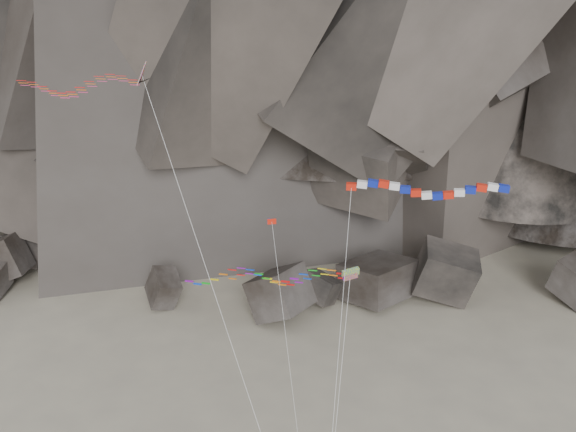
# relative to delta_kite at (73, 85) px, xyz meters

# --- Properties ---
(boulder_field) EXTENTS (85.46, 18.09, 8.22)m
(boulder_field) POSITION_rel_delta_kite_xyz_m (14.52, 32.51, -30.02)
(boulder_field) COLOR #47423F
(boulder_field) RESTS_ON ground
(delta_kite) EXTENTS (22.41, 14.09, 32.56)m
(delta_kite) POSITION_rel_delta_kite_xyz_m (0.00, 0.00, 0.00)
(delta_kite) COLOR red
(delta_kite) RESTS_ON ground
(banner_kite) EXTENTS (12.64, 16.63, 23.62)m
(banner_kite) POSITION_rel_delta_kite_xyz_m (24.54, 2.60, -7.78)
(banner_kite) COLOR red
(banner_kite) RESTS_ON ground
(parafoil_kite) EXTENTS (13.64, 14.19, 17.97)m
(parafoil_kite) POSITION_rel_delta_kite_xyz_m (12.64, 0.44, -14.05)
(parafoil_kite) COLOR #D2F70D
(parafoil_kite) RESTS_ON ground
(pennant_kite) EXTENTS (4.48, 12.13, 21.85)m
(pennant_kite) POSITION_rel_delta_kite_xyz_m (14.48, -3.68, -13.35)
(pennant_kite) COLOR red
(pennant_kite) RESTS_ON ground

